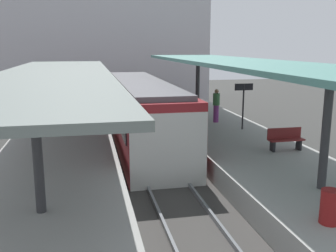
{
  "coord_description": "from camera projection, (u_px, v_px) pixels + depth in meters",
  "views": [
    {
      "loc": [
        -2.57,
        -14.04,
        4.97
      ],
      "look_at": [
        0.92,
        2.52,
        1.4
      ],
      "focal_mm": 40.87,
      "sensor_mm": 36.0,
      "label": 1
    }
  ],
  "objects": [
    {
      "name": "rail_far_side",
      "position": [
        176.0,
        167.0,
        15.07
      ],
      "size": [
        0.08,
        28.0,
        0.14
      ],
      "primitive_type": "cube",
      "color": "slate",
      "rests_on": "track_ballast"
    },
    {
      "name": "platform_sign",
      "position": [
        244.0,
        96.0,
        18.19
      ],
      "size": [
        0.9,
        0.08,
        2.21
      ],
      "color": "#262628",
      "rests_on": "platform_right"
    },
    {
      "name": "canopy_left",
      "position": [
        55.0,
        75.0,
        14.76
      ],
      "size": [
        4.18,
        21.0,
        2.99
      ],
      "color": "#333335",
      "rests_on": "platform_left"
    },
    {
      "name": "track_ballast",
      "position": [
        158.0,
        172.0,
        14.96
      ],
      "size": [
        3.2,
        28.0,
        0.2
      ],
      "primitive_type": "cube",
      "color": "#423F3D",
      "rests_on": "ground_plane"
    },
    {
      "name": "commuter_train",
      "position": [
        142.0,
        112.0,
        18.93
      ],
      "size": [
        2.78,
        13.03,
        3.1
      ],
      "color": "maroon",
      "rests_on": "track_ballast"
    },
    {
      "name": "litter_bin",
      "position": [
        330.0,
        207.0,
        8.63
      ],
      "size": [
        0.44,
        0.44,
        0.8
      ],
      "primitive_type": "cylinder",
      "color": "maroon",
      "rests_on": "platform_right"
    },
    {
      "name": "platform_right",
      "position": [
        249.0,
        157.0,
        15.65
      ],
      "size": [
        4.4,
        28.0,
        1.0
      ],
      "primitive_type": "cube",
      "color": "#9E9E99",
      "rests_on": "ground_plane"
    },
    {
      "name": "passenger_far_end",
      "position": [
        216.0,
        105.0,
        20.06
      ],
      "size": [
        0.36,
        0.36,
        1.74
      ],
      "color": "#7A337A",
      "rests_on": "platform_right"
    },
    {
      "name": "platform_bench",
      "position": [
        285.0,
        138.0,
        14.72
      ],
      "size": [
        1.4,
        0.41,
        0.86
      ],
      "color": "black",
      "rests_on": "platform_right"
    },
    {
      "name": "platform_left",
      "position": [
        57.0,
        169.0,
        14.11
      ],
      "size": [
        4.4,
        28.0,
        1.0
      ],
      "primitive_type": "cube",
      "color": "#9E9E99",
      "rests_on": "ground_plane"
    },
    {
      "name": "ground_plane",
      "position": [
        158.0,
        175.0,
        14.98
      ],
      "size": [
        80.0,
        80.0,
        0.0
      ],
      "primitive_type": "plane",
      "color": "#383835"
    },
    {
      "name": "canopy_right",
      "position": [
        240.0,
        63.0,
        16.22
      ],
      "size": [
        4.18,
        21.0,
        3.35
      ],
      "color": "#333335",
      "rests_on": "platform_right"
    },
    {
      "name": "rail_near_side",
      "position": [
        140.0,
        170.0,
        14.78
      ],
      "size": [
        0.08,
        28.0,
        0.14
      ],
      "primitive_type": "cube",
      "color": "slate",
      "rests_on": "track_ballast"
    },
    {
      "name": "station_building_backdrop",
      "position": [
        99.0,
        39.0,
        32.7
      ],
      "size": [
        18.0,
        6.0,
        11.0
      ],
      "primitive_type": "cube",
      "color": "#B7B2B7",
      "rests_on": "ground_plane"
    },
    {
      "name": "passenger_near_bench",
      "position": [
        194.0,
        112.0,
        17.84
      ],
      "size": [
        0.36,
        0.36,
        1.78
      ],
      "color": "#232328",
      "rests_on": "platform_right"
    }
  ]
}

